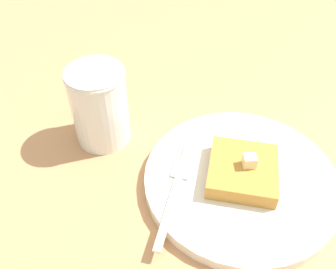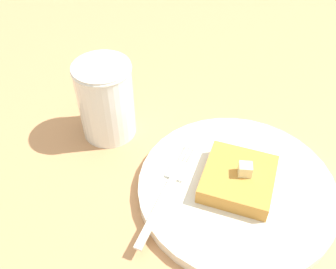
# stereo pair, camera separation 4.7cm
# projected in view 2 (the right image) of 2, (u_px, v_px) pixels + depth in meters

# --- Properties ---
(table_surface) EXTENTS (1.25, 1.25, 0.03)m
(table_surface) POSITION_uv_depth(u_px,v_px,m) (213.00, 181.00, 0.49)
(table_surface) COLOR tan
(table_surface) RESTS_ON ground
(plate) EXTENTS (0.24, 0.24, 0.02)m
(plate) POSITION_uv_depth(u_px,v_px,m) (236.00, 187.00, 0.45)
(plate) COLOR silver
(plate) RESTS_ON table_surface
(toast_slice_center) EXTENTS (0.08, 0.09, 0.02)m
(toast_slice_center) POSITION_uv_depth(u_px,v_px,m) (238.00, 179.00, 0.44)
(toast_slice_center) COLOR #BF8135
(toast_slice_center) RESTS_ON plate
(butter_pat_primary) EXTENTS (0.02, 0.02, 0.02)m
(butter_pat_primary) POSITION_uv_depth(u_px,v_px,m) (245.00, 169.00, 0.43)
(butter_pat_primary) COLOR #F1EAAE
(butter_pat_primary) RESTS_ON toast_slice_center
(fork) EXTENTS (0.03, 0.16, 0.00)m
(fork) POSITION_uv_depth(u_px,v_px,m) (170.00, 185.00, 0.45)
(fork) COLOR silver
(fork) RESTS_ON plate
(syrup_jar) EXTENTS (0.08, 0.08, 0.11)m
(syrup_jar) POSITION_uv_depth(u_px,v_px,m) (106.00, 103.00, 0.50)
(syrup_jar) COLOR #572D0E
(syrup_jar) RESTS_ON table_surface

